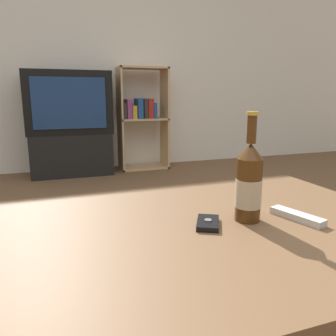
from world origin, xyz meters
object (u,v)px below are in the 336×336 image
bookshelf (141,116)px  cell_phone (208,223)px  television (69,103)px  beer_bottle (249,183)px  tv_stand (72,154)px  remote_control (297,216)px

bookshelf → cell_phone: bookshelf is taller
television → bookshelf: size_ratio=0.75×
bookshelf → beer_bottle: size_ratio=3.63×
tv_stand → beer_bottle: beer_bottle is taller
beer_bottle → television: bearing=97.2°
tv_stand → cell_phone: 2.78m
television → remote_control: size_ratio=5.07×
bookshelf → beer_bottle: bearing=-98.5°
bookshelf → remote_control: size_ratio=6.78×
television → bookshelf: bearing=4.3°
tv_stand → cell_phone: bearing=-85.3°
cell_phone → remote_control: 0.26m
cell_phone → remote_control: remote_control is taller
tv_stand → bookshelf: 0.86m
tv_stand → television: 0.53m
bookshelf → remote_control: (-0.28, -2.85, -0.13)m
tv_stand → beer_bottle: size_ratio=2.62×
beer_bottle → remote_control: (0.14, -0.05, -0.10)m
television → beer_bottle: bearing=-82.8°
remote_control → bookshelf: bearing=68.1°
television → cell_phone: television is taller
tv_stand → television: (0.00, -0.00, 0.53)m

